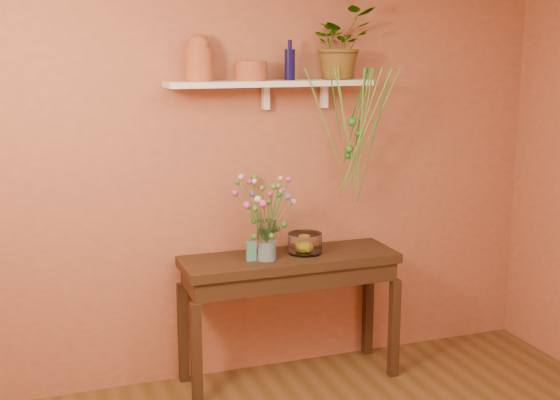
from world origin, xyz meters
The scene contains 13 objects.
room centered at (0.00, 0.00, 1.35)m, with size 4.04×4.04×2.70m.
sideboard centered at (0.14, 1.76, 0.72)m, with size 1.38×0.44×0.84m.
wall_shelf centered at (0.06, 1.87, 1.92)m, with size 1.30×0.24×0.19m.
terracotta_jug centered at (-0.39, 1.88, 2.07)m, with size 0.17×0.17×0.28m.
terracotta_pot centered at (-0.07, 1.87, 2.00)m, with size 0.20×0.20×0.12m, color #AD5C30.
blue_bottle centered at (0.18, 1.87, 2.04)m, with size 0.08×0.08×0.25m.
spider_plant centered at (0.53, 1.90, 2.16)m, with size 0.41×0.35×0.45m, color #266A21.
plant_fronds centered at (0.57, 1.74, 1.62)m, with size 0.62×0.37×0.88m.
glass_vase centered at (-0.03, 1.71, 0.95)m, with size 0.12×0.12×0.25m.
bouquet centered at (-0.05, 1.71, 1.20)m, with size 0.36×0.45×0.41m.
glass_bowl centered at (0.25, 1.77, 0.90)m, with size 0.22×0.22×0.13m.
lemon centered at (0.25, 1.79, 0.88)m, with size 0.08×0.08×0.08m, color yellow.
carton centered at (-0.13, 1.73, 0.90)m, with size 0.06×0.04×0.12m, color #336B7C.
Camera 1 is at (-1.41, -2.43, 2.13)m, focal length 46.72 mm.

